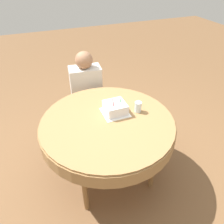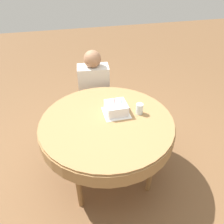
{
  "view_description": "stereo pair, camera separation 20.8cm",
  "coord_description": "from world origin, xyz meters",
  "px_view_note": "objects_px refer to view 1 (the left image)",
  "views": [
    {
      "loc": [
        -0.55,
        -1.54,
        2.02
      ],
      "look_at": [
        0.06,
        0.03,
        0.8
      ],
      "focal_mm": 35.0,
      "sensor_mm": 36.0,
      "label": 1
    },
    {
      "loc": [
        -0.35,
        -1.61,
        2.02
      ],
      "look_at": [
        0.06,
        0.03,
        0.8
      ],
      "focal_mm": 35.0,
      "sensor_mm": 36.0,
      "label": 2
    }
  ],
  "objects_px": {
    "person": "(86,85)",
    "birthday_cake": "(115,108)",
    "chair": "(86,95)",
    "drinking_glass": "(138,107)"
  },
  "relations": [
    {
      "from": "birthday_cake",
      "to": "drinking_glass",
      "type": "bearing_deg",
      "value": -16.08
    },
    {
      "from": "chair",
      "to": "birthday_cake",
      "type": "bearing_deg",
      "value": -77.94
    },
    {
      "from": "chair",
      "to": "birthday_cake",
      "type": "xyz_separation_m",
      "value": [
        0.08,
        -0.84,
        0.32
      ]
    },
    {
      "from": "chair",
      "to": "drinking_glass",
      "type": "relative_size",
      "value": 7.94
    },
    {
      "from": "person",
      "to": "birthday_cake",
      "type": "height_order",
      "value": "person"
    },
    {
      "from": "chair",
      "to": "birthday_cake",
      "type": "relative_size",
      "value": 4.2
    },
    {
      "from": "chair",
      "to": "drinking_glass",
      "type": "xyz_separation_m",
      "value": [
        0.3,
        -0.91,
        0.32
      ]
    },
    {
      "from": "person",
      "to": "drinking_glass",
      "type": "xyz_separation_m",
      "value": [
        0.31,
        -0.82,
        0.12
      ]
    },
    {
      "from": "person",
      "to": "birthday_cake",
      "type": "distance_m",
      "value": 0.77
    },
    {
      "from": "chair",
      "to": "person",
      "type": "relative_size",
      "value": 0.78
    }
  ]
}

